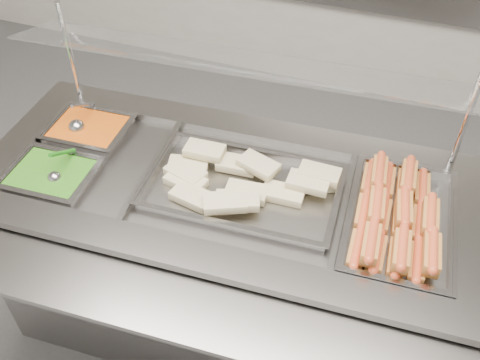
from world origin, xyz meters
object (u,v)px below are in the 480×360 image
(steam_counter, at_px, (229,259))
(sneeze_guard, at_px, (244,65))
(ladle, at_px, (77,126))
(serving_spoon, at_px, (56,174))
(pan_wraps, at_px, (243,190))
(pan_hotdogs, at_px, (398,226))

(steam_counter, bearing_deg, sneeze_guard, 93.60)
(steam_counter, bearing_deg, ladle, 172.81)
(ladle, height_order, serving_spoon, ladle)
(serving_spoon, bearing_deg, sneeze_guard, 34.53)
(ladle, relative_size, serving_spoon, 1.09)
(pan_wraps, xyz_separation_m, ladle, (-0.70, 0.08, 0.03))
(steam_counter, bearing_deg, pan_hotdogs, 3.60)
(steam_counter, distance_m, sneeze_guard, 0.78)
(pan_hotdogs, height_order, pan_wraps, same)
(pan_hotdogs, bearing_deg, ladle, 177.91)
(serving_spoon, bearing_deg, ladle, 107.61)
(sneeze_guard, bearing_deg, steam_counter, -86.40)
(sneeze_guard, bearing_deg, ladle, -169.08)
(pan_hotdogs, xyz_separation_m, ladle, (-1.22, 0.04, 0.05))
(pan_hotdogs, distance_m, ladle, 1.22)
(pan_wraps, bearing_deg, ladle, 173.66)
(steam_counter, distance_m, pan_wraps, 0.40)
(pan_hotdogs, xyz_separation_m, serving_spoon, (-1.14, -0.21, 0.05))
(sneeze_guard, relative_size, serving_spoon, 9.24)
(ladle, bearing_deg, steam_counter, -7.19)
(sneeze_guard, distance_m, ladle, 0.72)
(ladle, xyz_separation_m, serving_spoon, (0.08, -0.25, 0.00))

